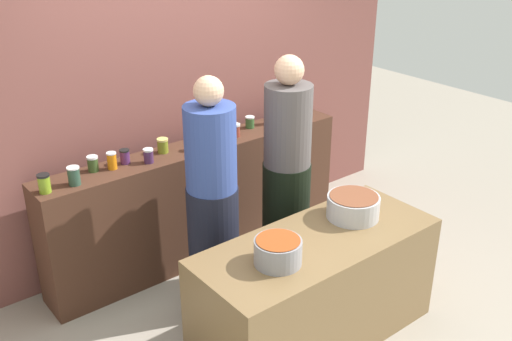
% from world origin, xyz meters
% --- Properties ---
extents(ground, '(12.00, 12.00, 0.00)m').
position_xyz_m(ground, '(0.00, 0.00, 0.00)').
color(ground, '#9E9384').
extents(storefront_wall, '(4.80, 0.12, 3.00)m').
position_xyz_m(storefront_wall, '(0.00, 1.45, 1.50)').
color(storefront_wall, brown).
rests_on(storefront_wall, ground).
extents(display_shelf, '(2.70, 0.36, 1.00)m').
position_xyz_m(display_shelf, '(0.00, 1.10, 0.50)').
color(display_shelf, '#472A1D').
rests_on(display_shelf, ground).
extents(prep_table, '(1.70, 0.70, 0.79)m').
position_xyz_m(prep_table, '(0.00, -0.30, 0.40)').
color(prep_table, brown).
rests_on(prep_table, ground).
extents(preserve_jar_0, '(0.09, 0.09, 0.13)m').
position_xyz_m(preserve_jar_0, '(-1.27, 1.04, 1.07)').
color(preserve_jar_0, olive).
rests_on(preserve_jar_0, display_shelf).
extents(preserve_jar_1, '(0.09, 0.09, 0.13)m').
position_xyz_m(preserve_jar_1, '(-1.06, 1.03, 1.07)').
color(preserve_jar_1, '#2C4939').
rests_on(preserve_jar_1, display_shelf).
extents(preserve_jar_2, '(0.08, 0.08, 0.12)m').
position_xyz_m(preserve_jar_2, '(-0.87, 1.16, 1.06)').
color(preserve_jar_2, '#364D23').
rests_on(preserve_jar_2, display_shelf).
extents(preserve_jar_3, '(0.07, 0.07, 0.13)m').
position_xyz_m(preserve_jar_3, '(-0.74, 1.11, 1.07)').
color(preserve_jar_3, orange).
rests_on(preserve_jar_3, display_shelf).
extents(preserve_jar_4, '(0.08, 0.08, 0.11)m').
position_xyz_m(preserve_jar_4, '(-0.62, 1.14, 1.06)').
color(preserve_jar_4, '#50275A').
rests_on(preserve_jar_4, display_shelf).
extents(preserve_jar_5, '(0.08, 0.08, 0.11)m').
position_xyz_m(preserve_jar_5, '(-0.47, 1.05, 1.06)').
color(preserve_jar_5, '#43254A').
rests_on(preserve_jar_5, display_shelf).
extents(preserve_jar_6, '(0.09, 0.09, 0.11)m').
position_xyz_m(preserve_jar_6, '(-0.29, 1.15, 1.06)').
color(preserve_jar_6, olive).
rests_on(preserve_jar_6, display_shelf).
extents(preserve_jar_7, '(0.08, 0.08, 0.10)m').
position_xyz_m(preserve_jar_7, '(-0.05, 1.03, 1.05)').
color(preserve_jar_7, '#94480A').
rests_on(preserve_jar_7, display_shelf).
extents(preserve_jar_8, '(0.07, 0.07, 0.11)m').
position_xyz_m(preserve_jar_8, '(0.07, 1.08, 1.06)').
color(preserve_jar_8, '#B33A16').
rests_on(preserve_jar_8, display_shelf).
extents(preserve_jar_9, '(0.09, 0.09, 0.10)m').
position_xyz_m(preserve_jar_9, '(0.20, 1.07, 1.05)').
color(preserve_jar_9, '#D45B15').
rests_on(preserve_jar_9, display_shelf).
extents(preserve_jar_10, '(0.09, 0.09, 0.11)m').
position_xyz_m(preserve_jar_10, '(0.35, 1.07, 1.06)').
color(preserve_jar_10, brown).
rests_on(preserve_jar_10, display_shelf).
extents(preserve_jar_11, '(0.08, 0.08, 0.10)m').
position_xyz_m(preserve_jar_11, '(0.58, 1.16, 1.05)').
color(preserve_jar_11, '#335C2D').
rests_on(preserve_jar_11, display_shelf).
extents(preserve_jar_12, '(0.07, 0.07, 0.14)m').
position_xyz_m(preserve_jar_12, '(0.81, 1.12, 1.07)').
color(preserve_jar_12, '#B22322').
rests_on(preserve_jar_12, display_shelf).
extents(preserve_jar_13, '(0.07, 0.07, 0.14)m').
position_xyz_m(preserve_jar_13, '(0.91, 1.08, 1.07)').
color(preserve_jar_13, olive).
rests_on(preserve_jar_13, display_shelf).
extents(preserve_jar_14, '(0.07, 0.07, 0.11)m').
position_xyz_m(preserve_jar_14, '(1.06, 1.03, 1.06)').
color(preserve_jar_14, '#AF2E17').
rests_on(preserve_jar_14, display_shelf).
extents(cooking_pot_left, '(0.29, 0.29, 0.16)m').
position_xyz_m(cooking_pot_left, '(-0.39, -0.35, 0.87)').
color(cooking_pot_left, gray).
rests_on(cooking_pot_left, prep_table).
extents(cooking_pot_center, '(0.37, 0.37, 0.16)m').
position_xyz_m(cooking_pot_center, '(0.40, -0.23, 0.87)').
color(cooking_pot_center, '#B7B7BC').
rests_on(cooking_pot_center, prep_table).
extents(cook_with_tongs, '(0.37, 0.37, 1.78)m').
position_xyz_m(cook_with_tongs, '(-0.32, 0.44, 0.81)').
color(cook_with_tongs, black).
rests_on(cook_with_tongs, ground).
extents(cook_in_cap, '(0.37, 0.37, 1.83)m').
position_xyz_m(cook_in_cap, '(0.32, 0.38, 0.83)').
color(cook_in_cap, black).
rests_on(cook_in_cap, ground).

